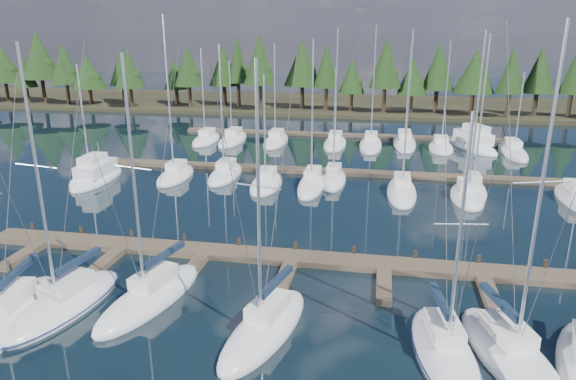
% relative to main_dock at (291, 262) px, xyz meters
% --- Properties ---
extents(ground, '(260.00, 260.00, 0.00)m').
position_rel_main_dock_xyz_m(ground, '(0.00, 12.64, -0.20)').
color(ground, black).
rests_on(ground, ground).
extents(far_shore, '(220.00, 30.00, 0.60)m').
position_rel_main_dock_xyz_m(far_shore, '(0.00, 72.64, 0.10)').
color(far_shore, '#302C1A').
rests_on(far_shore, ground).
extents(main_dock, '(44.00, 6.13, 0.90)m').
position_rel_main_dock_xyz_m(main_dock, '(0.00, 0.00, 0.00)').
color(main_dock, brown).
rests_on(main_dock, ground).
extents(back_docks, '(50.00, 21.80, 0.40)m').
position_rel_main_dock_xyz_m(back_docks, '(0.00, 32.23, -0.00)').
color(back_docks, brown).
rests_on(back_docks, ground).
extents(front_sailboat_0, '(4.06, 9.82, 13.35)m').
position_rel_main_dock_xyz_m(front_sailboat_0, '(-13.45, -9.52, 0.08)').
color(front_sailboat_0, silver).
rests_on(front_sailboat_0, ground).
extents(front_sailboat_1, '(4.52, 9.21, 15.06)m').
position_rel_main_dock_xyz_m(front_sailboat_1, '(-11.42, -7.68, 0.08)').
color(front_sailboat_1, silver).
rests_on(front_sailboat_1, ground).
extents(front_sailboat_2, '(4.63, 9.15, 14.51)m').
position_rel_main_dock_xyz_m(front_sailboat_2, '(-7.04, -6.08, 0.09)').
color(front_sailboat_2, silver).
rests_on(front_sailboat_2, ground).
extents(front_sailboat_3, '(4.50, 8.72, 14.43)m').
position_rel_main_dock_xyz_m(front_sailboat_3, '(0.04, -8.03, 0.10)').
color(front_sailboat_3, silver).
rests_on(front_sailboat_3, ground).
extents(front_sailboat_4, '(3.90, 8.42, 12.49)m').
position_rel_main_dock_xyz_m(front_sailboat_4, '(8.79, -8.49, 0.08)').
color(front_sailboat_4, silver).
rests_on(front_sailboat_4, ground).
extents(front_sailboat_5, '(5.11, 8.79, 16.00)m').
position_rel_main_dock_xyz_m(front_sailboat_5, '(11.79, -8.14, 0.10)').
color(front_sailboat_5, silver).
rests_on(front_sailboat_5, ground).
extents(back_sailboat_rows, '(49.09, 32.64, 16.88)m').
position_rel_main_dock_xyz_m(back_sailboat_rows, '(0.85, 27.31, 0.06)').
color(back_sailboat_rows, silver).
rests_on(back_sailboat_rows, ground).
extents(motor_yacht_left, '(3.34, 9.17, 4.54)m').
position_rel_main_dock_xyz_m(motor_yacht_left, '(-22.80, 15.67, 0.30)').
color(motor_yacht_left, silver).
rests_on(motor_yacht_left, ground).
extents(motor_yacht_right, '(6.97, 10.71, 5.10)m').
position_rel_main_dock_xyz_m(motor_yacht_right, '(17.24, 37.96, 0.35)').
color(motor_yacht_right, silver).
rests_on(motor_yacht_right, ground).
extents(tree_line, '(188.06, 11.26, 13.72)m').
position_rel_main_dock_xyz_m(tree_line, '(-1.95, 62.85, 7.43)').
color(tree_line, black).
rests_on(tree_line, far_shore).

